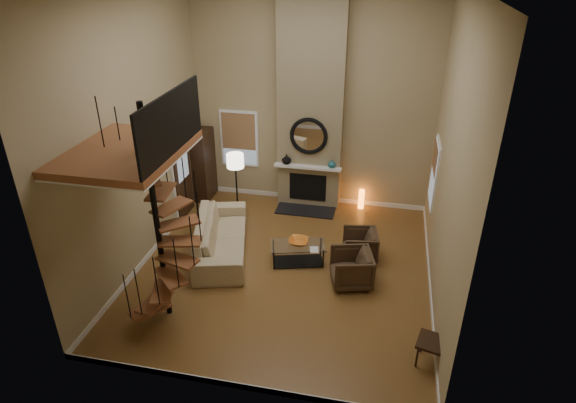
% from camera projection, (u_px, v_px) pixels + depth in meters
% --- Properties ---
extents(ground, '(6.00, 6.50, 0.01)m').
position_uv_depth(ground, '(284.00, 269.00, 10.34)').
color(ground, olive).
rests_on(ground, ground).
extents(back_wall, '(6.00, 0.02, 5.50)m').
position_uv_depth(back_wall, '(312.00, 99.00, 11.87)').
color(back_wall, tan).
rests_on(back_wall, ground).
extents(front_wall, '(6.00, 0.02, 5.50)m').
position_uv_depth(front_wall, '(229.00, 238.00, 6.24)').
color(front_wall, tan).
rests_on(front_wall, ground).
extents(left_wall, '(0.02, 6.50, 5.50)m').
position_uv_depth(left_wall, '(135.00, 136.00, 9.61)').
color(left_wall, tan).
rests_on(left_wall, ground).
extents(right_wall, '(0.02, 6.50, 5.50)m').
position_uv_depth(right_wall, '(451.00, 160.00, 8.51)').
color(right_wall, tan).
rests_on(right_wall, ground).
extents(baseboard_back, '(6.00, 0.02, 0.12)m').
position_uv_depth(baseboard_back, '(310.00, 198.00, 13.12)').
color(baseboard_back, white).
rests_on(baseboard_back, ground).
extents(baseboard_front, '(6.00, 0.02, 0.12)m').
position_uv_depth(baseboard_front, '(239.00, 386.00, 7.50)').
color(baseboard_front, white).
rests_on(baseboard_front, ground).
extents(baseboard_left, '(0.02, 6.50, 0.12)m').
position_uv_depth(baseboard_left, '(153.00, 250.00, 10.86)').
color(baseboard_left, white).
rests_on(baseboard_left, ground).
extents(baseboard_right, '(0.02, 6.50, 0.12)m').
position_uv_depth(baseboard_right, '(430.00, 284.00, 9.76)').
color(baseboard_right, white).
rests_on(baseboard_right, ground).
extents(chimney_breast, '(1.60, 0.38, 5.50)m').
position_uv_depth(chimney_breast, '(311.00, 102.00, 11.71)').
color(chimney_breast, '#877858').
rests_on(chimney_breast, ground).
extents(hearth, '(1.50, 0.60, 0.04)m').
position_uv_depth(hearth, '(305.00, 211.00, 12.55)').
color(hearth, black).
rests_on(hearth, ground).
extents(firebox, '(0.95, 0.02, 0.72)m').
position_uv_depth(firebox, '(308.00, 187.00, 12.56)').
color(firebox, black).
rests_on(firebox, chimney_breast).
extents(mantel, '(1.70, 0.18, 0.06)m').
position_uv_depth(mantel, '(308.00, 167.00, 12.21)').
color(mantel, white).
rests_on(mantel, chimney_breast).
extents(mirror_frame, '(0.94, 0.10, 0.94)m').
position_uv_depth(mirror_frame, '(309.00, 136.00, 11.89)').
color(mirror_frame, black).
rests_on(mirror_frame, chimney_breast).
extents(mirror_disc, '(0.80, 0.01, 0.80)m').
position_uv_depth(mirror_disc, '(309.00, 136.00, 11.90)').
color(mirror_disc, white).
rests_on(mirror_disc, chimney_breast).
extents(vase_left, '(0.24, 0.24, 0.25)m').
position_uv_depth(vase_left, '(286.00, 159.00, 12.27)').
color(vase_left, black).
rests_on(vase_left, mantel).
extents(vase_right, '(0.20, 0.20, 0.21)m').
position_uv_depth(vase_right, '(332.00, 164.00, 12.07)').
color(vase_right, '#1C5962').
rests_on(vase_right, mantel).
extents(window_back, '(1.02, 0.06, 1.52)m').
position_uv_depth(window_back, '(239.00, 138.00, 12.72)').
color(window_back, white).
rests_on(window_back, back_wall).
extents(window_right, '(0.06, 1.02, 1.52)m').
position_uv_depth(window_right, '(434.00, 172.00, 10.77)').
color(window_right, white).
rests_on(window_right, right_wall).
extents(entry_door, '(0.10, 1.05, 2.16)m').
position_uv_depth(entry_door, '(182.00, 177.00, 11.95)').
color(entry_door, white).
rests_on(entry_door, ground).
extents(loft, '(1.70, 2.20, 1.09)m').
position_uv_depth(loft, '(132.00, 149.00, 7.65)').
color(loft, brown).
rests_on(loft, left_wall).
extents(spiral_stair, '(1.47, 1.47, 4.06)m').
position_uv_depth(spiral_stair, '(159.00, 230.00, 8.28)').
color(spiral_stair, black).
rests_on(spiral_stair, ground).
extents(hutch, '(0.39, 0.83, 1.86)m').
position_uv_depth(hutch, '(204.00, 165.00, 12.86)').
color(hutch, black).
rests_on(hutch, ground).
extents(sofa, '(1.71, 2.86, 0.78)m').
position_uv_depth(sofa, '(221.00, 236.00, 10.75)').
color(sofa, '#C4B088').
rests_on(sofa, ground).
extents(armchair_near, '(0.83, 0.81, 0.66)m').
position_uv_depth(armchair_near, '(363.00, 245.00, 10.50)').
color(armchair_near, '#44301F').
rests_on(armchair_near, ground).
extents(armchair_far, '(0.97, 0.95, 0.73)m').
position_uv_depth(armchair_far, '(355.00, 268.00, 9.74)').
color(armchair_far, '#44301F').
rests_on(armchair_far, ground).
extents(coffee_table, '(1.28, 0.87, 0.44)m').
position_uv_depth(coffee_table, '(298.00, 251.00, 10.41)').
color(coffee_table, silver).
rests_on(coffee_table, ground).
extents(bowl, '(0.42, 0.42, 0.10)m').
position_uv_depth(bowl, '(298.00, 242.00, 10.35)').
color(bowl, orange).
rests_on(bowl, coffee_table).
extents(book, '(0.22, 0.27, 0.02)m').
position_uv_depth(book, '(313.00, 250.00, 10.13)').
color(book, gray).
rests_on(book, coffee_table).
extents(floor_lamp, '(0.41, 0.41, 1.71)m').
position_uv_depth(floor_lamp, '(235.00, 166.00, 11.62)').
color(floor_lamp, black).
rests_on(floor_lamp, ground).
extents(accent_lamp, '(0.15, 0.15, 0.53)m').
position_uv_depth(accent_lamp, '(361.00, 199.00, 12.61)').
color(accent_lamp, orange).
rests_on(accent_lamp, ground).
extents(side_chair, '(0.56, 0.56, 0.99)m').
position_uv_depth(side_chair, '(439.00, 340.00, 7.73)').
color(side_chair, black).
rests_on(side_chair, ground).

